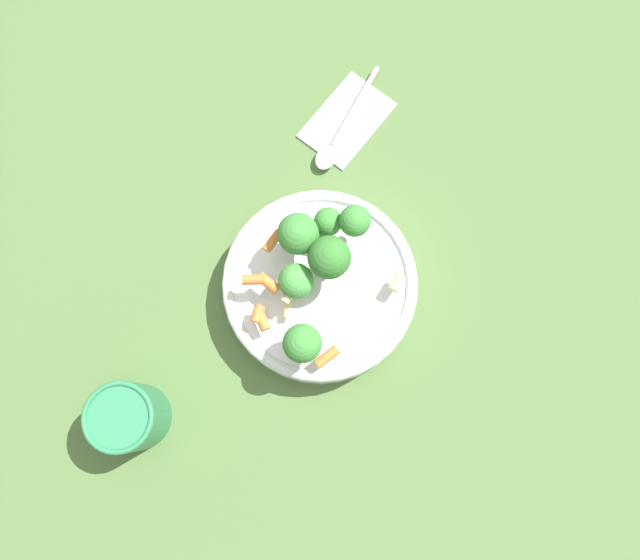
# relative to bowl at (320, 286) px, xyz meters

# --- Properties ---
(ground_plane) EXTENTS (3.00, 3.00, 0.00)m
(ground_plane) POSITION_rel_bowl_xyz_m (0.00, 0.00, -0.03)
(ground_plane) COLOR #4C6B38
(bowl) EXTENTS (0.23, 0.23, 0.05)m
(bowl) POSITION_rel_bowl_xyz_m (0.00, 0.00, 0.00)
(bowl) COLOR silver
(bowl) RESTS_ON ground_plane
(pasta_salad) EXTENTS (0.16, 0.18, 0.08)m
(pasta_salad) POSITION_rel_bowl_xyz_m (-0.01, 0.00, 0.07)
(pasta_salad) COLOR #8CB766
(pasta_salad) RESTS_ON bowl
(cup) EXTENTS (0.08, 0.08, 0.09)m
(cup) POSITION_rel_bowl_xyz_m (-0.10, -0.25, 0.01)
(cup) COLOR #2D7F51
(cup) RESTS_ON ground_plane
(napkin) EXTENTS (0.09, 0.13, 0.01)m
(napkin) POSITION_rel_bowl_xyz_m (-0.10, 0.21, -0.03)
(napkin) COLOR #B2BCC6
(napkin) RESTS_ON ground_plane
(spoon) EXTENTS (0.03, 0.16, 0.01)m
(spoon) POSITION_rel_bowl_xyz_m (-0.09, 0.18, -0.02)
(spoon) COLOR silver
(spoon) RESTS_ON napkin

